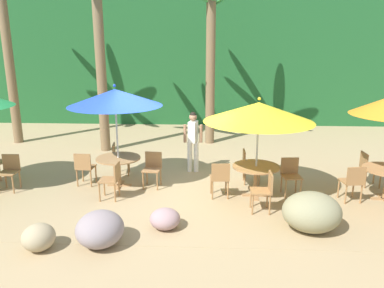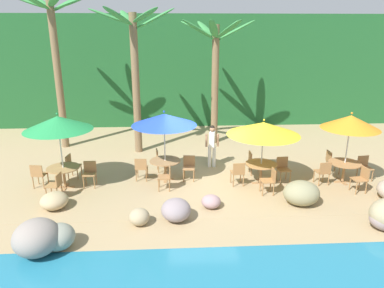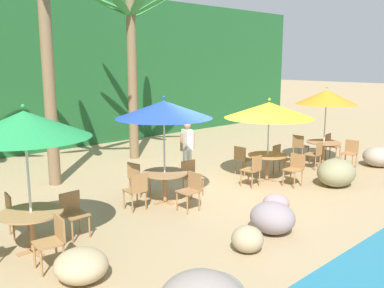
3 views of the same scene
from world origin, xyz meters
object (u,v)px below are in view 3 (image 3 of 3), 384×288
chair_orange_right (350,151)px  palm_tree_third (131,43)px  chair_yellow_seaward (280,157)px  umbrella_orange (327,97)px  dining_table_green (31,219)px  dining_table_blue (165,177)px  chair_blue_right (191,189)px  dining_table_yellow (267,159)px  chair_yellow_left (253,169)px  chair_yellow_right (295,167)px  dining_table_orange (324,146)px  umbrella_blue (164,110)px  chair_yellow_inland (242,158)px  palm_tree_second (46,30)px  chair_orange_inland (300,145)px  chair_green_seaward (73,211)px  waiter_in_white (187,145)px  chair_blue_seaward (191,175)px  chair_blue_left (137,189)px  chair_orange_left (316,153)px  umbrella_green (24,125)px  chair_orange_seaward (331,144)px  umbrella_yellow (269,110)px  chair_green_right (54,239)px  chair_green_inland (15,211)px  chair_blue_inland (137,176)px

chair_orange_right → palm_tree_third: palm_tree_third is taller
chair_yellow_seaward → palm_tree_third: (-1.94, 4.73, 3.44)m
umbrella_orange → palm_tree_third: (-4.06, 4.96, 1.74)m
dining_table_green → dining_table_blue: size_ratio=1.00×
dining_table_blue → chair_blue_right: bearing=-85.7°
dining_table_blue → dining_table_yellow: 3.39m
chair_yellow_seaward → palm_tree_third: 6.16m
chair_yellow_left → palm_tree_third: 6.13m
chair_yellow_right → palm_tree_third: 6.80m
chair_yellow_right → dining_table_orange: size_ratio=0.79×
umbrella_blue → chair_yellow_inland: umbrella_blue is taller
umbrella_orange → palm_tree_third: bearing=129.3°
chair_yellow_seaward → palm_tree_second: palm_tree_second is taller
umbrella_blue → chair_orange_inland: 6.46m
dining_table_orange → chair_orange_right: chair_orange_right is taller
dining_table_orange → chair_yellow_left: bearing=-178.4°
chair_green_seaward → chair_orange_right: 9.16m
waiter_in_white → umbrella_blue: bearing=-147.2°
dining_table_blue → chair_blue_seaward: bearing=0.1°
dining_table_blue → chair_blue_left: chair_blue_left is taller
chair_blue_right → chair_orange_left: same height
umbrella_green → chair_orange_seaward: size_ratio=3.03×
chair_orange_seaward → chair_orange_inland: bearing=144.7°
dining_table_blue → umbrella_yellow: 3.67m
dining_table_green → chair_blue_seaward: (4.30, 0.49, -0.10)m
chair_green_right → dining_table_blue: size_ratio=0.79×
umbrella_green → chair_yellow_right: 7.17m
dining_table_blue → chair_blue_left: (-0.85, -0.04, -0.10)m
chair_green_inland → umbrella_blue: 3.83m
chair_yellow_seaward → dining_table_orange: bearing=-6.3°
chair_green_right → chair_orange_right: same height
chair_orange_right → palm_tree_second: size_ratio=0.14×
chair_green_seaward → umbrella_yellow: 6.13m
umbrella_blue → palm_tree_third: palm_tree_third is taller
dining_table_yellow → chair_yellow_seaward: bearing=11.6°
chair_blue_right → chair_yellow_inland: (3.19, 1.19, 0.00)m
umbrella_green → umbrella_blue: bearing=8.1°
chair_blue_inland → chair_yellow_left: same height
umbrella_green → chair_yellow_left: umbrella_green is taller
chair_green_seaward → chair_blue_right: same height
chair_green_seaward → chair_orange_seaward: 9.74m
dining_table_orange → chair_green_seaward: bearing=178.8°
chair_yellow_left → dining_table_orange: 3.80m
chair_green_seaward → chair_orange_left: size_ratio=1.00×
dining_table_orange → dining_table_yellow: bearing=178.8°
chair_green_right → dining_table_yellow: (6.80, 0.83, 0.10)m
chair_yellow_right → chair_orange_left: (2.03, 0.58, 0.00)m
umbrella_blue → waiter_in_white: bearing=32.8°
dining_table_green → palm_tree_third: palm_tree_third is taller
chair_blue_right → chair_orange_right: same height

